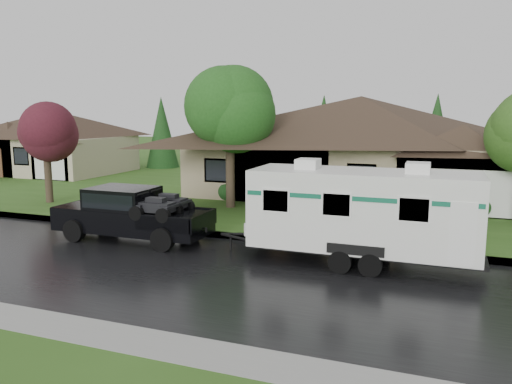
# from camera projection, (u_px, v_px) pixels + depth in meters

# --- Properties ---
(ground) EXTENTS (140.00, 140.00, 0.00)m
(ground) POSITION_uv_depth(u_px,v_px,m) (233.00, 256.00, 17.05)
(ground) COLOR #32591C
(ground) RESTS_ON ground
(road) EXTENTS (140.00, 8.00, 0.01)m
(road) POSITION_uv_depth(u_px,v_px,m) (207.00, 273.00, 15.21)
(road) COLOR black
(road) RESTS_ON ground
(curb) EXTENTS (140.00, 0.50, 0.15)m
(curb) POSITION_uv_depth(u_px,v_px,m) (256.00, 238.00, 19.12)
(curb) COLOR gray
(curb) RESTS_ON ground
(lawn) EXTENTS (140.00, 26.00, 0.15)m
(lawn) POSITION_uv_depth(u_px,v_px,m) (328.00, 190.00, 30.90)
(lawn) COLOR #32591C
(lawn) RESTS_ON ground
(house_main) EXTENTS (19.44, 10.80, 6.90)m
(house_main) POSITION_uv_depth(u_px,v_px,m) (365.00, 134.00, 28.47)
(house_main) COLOR tan
(house_main) RESTS_ON lawn
(house_far) EXTENTS (10.80, 8.64, 5.80)m
(house_far) POSITION_uv_depth(u_px,v_px,m) (56.00, 136.00, 38.80)
(house_far) COLOR tan
(house_far) RESTS_ON lawn
(tree_left_green) EXTENTS (4.18, 4.18, 6.91)m
(tree_left_green) POSITION_uv_depth(u_px,v_px,m) (230.00, 110.00, 24.24)
(tree_left_green) COLOR #382B1E
(tree_left_green) RESTS_ON lawn
(tree_red) EXTENTS (3.16, 3.16, 5.23)m
(tree_red) POSITION_uv_depth(u_px,v_px,m) (45.00, 133.00, 25.79)
(tree_red) COLOR #382B1E
(tree_red) RESTS_ON lawn
(shrub_row) EXTENTS (13.60, 1.00, 1.00)m
(shrub_row) POSITION_uv_depth(u_px,v_px,m) (343.00, 197.00, 24.85)
(shrub_row) COLOR #143814
(shrub_row) RESTS_ON lawn
(pickup_truck) EXTENTS (6.06, 2.30, 2.02)m
(pickup_truck) POSITION_uv_depth(u_px,v_px,m) (130.00, 212.00, 19.06)
(pickup_truck) COLOR black
(pickup_truck) RESTS_ON ground
(travel_trailer) EXTENTS (7.48, 2.63, 3.36)m
(travel_trailer) POSITION_uv_depth(u_px,v_px,m) (363.00, 210.00, 15.89)
(travel_trailer) COLOR white
(travel_trailer) RESTS_ON ground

